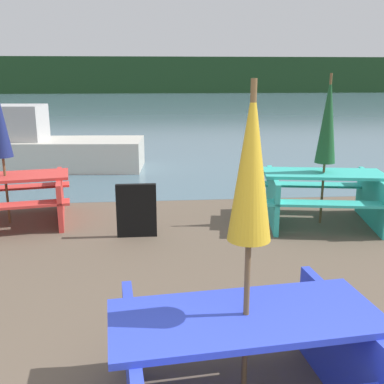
{
  "coord_description": "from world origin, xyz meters",
  "views": [
    {
      "loc": [
        -0.38,
        -0.87,
        2.21
      ],
      "look_at": [
        0.05,
        4.22,
        0.85
      ],
      "focal_mm": 42.0,
      "sensor_mm": 36.0,
      "label": 1
    }
  ],
  "objects_px": {
    "picnic_table_red": "(7,194)",
    "signboard": "(137,211)",
    "picnic_table_teal": "(322,193)",
    "umbrella_darkgreen": "(328,120)",
    "umbrella_gold": "(251,167)",
    "picnic_table_blue": "(245,355)",
    "boat": "(27,146)"
  },
  "relations": [
    {
      "from": "picnic_table_red",
      "to": "signboard",
      "type": "bearing_deg",
      "value": -21.1
    },
    {
      "from": "picnic_table_teal",
      "to": "umbrella_darkgreen",
      "type": "distance_m",
      "value": 1.08
    },
    {
      "from": "picnic_table_teal",
      "to": "signboard",
      "type": "height_order",
      "value": "picnic_table_teal"
    },
    {
      "from": "umbrella_gold",
      "to": "signboard",
      "type": "height_order",
      "value": "umbrella_gold"
    },
    {
      "from": "signboard",
      "to": "umbrella_gold",
      "type": "bearing_deg",
      "value": -76.9
    },
    {
      "from": "picnic_table_teal",
      "to": "signboard",
      "type": "distance_m",
      "value": 2.78
    },
    {
      "from": "picnic_table_blue",
      "to": "boat",
      "type": "bearing_deg",
      "value": 113.08
    },
    {
      "from": "picnic_table_red",
      "to": "boat",
      "type": "distance_m",
      "value": 4.17
    },
    {
      "from": "picnic_table_teal",
      "to": "umbrella_gold",
      "type": "bearing_deg",
      "value": -116.9
    },
    {
      "from": "picnic_table_teal",
      "to": "umbrella_darkgreen",
      "type": "bearing_deg",
      "value": 90.0
    },
    {
      "from": "picnic_table_blue",
      "to": "umbrella_darkgreen",
      "type": "bearing_deg",
      "value": 63.1
    },
    {
      "from": "picnic_table_blue",
      "to": "signboard",
      "type": "xyz_separation_m",
      "value": [
        -0.81,
        3.48,
        -0.08
      ]
    },
    {
      "from": "umbrella_gold",
      "to": "boat",
      "type": "bearing_deg",
      "value": 113.08
    },
    {
      "from": "picnic_table_blue",
      "to": "umbrella_darkgreen",
      "type": "xyz_separation_m",
      "value": [
        1.95,
        3.84,
        1.1
      ]
    },
    {
      "from": "signboard",
      "to": "picnic_table_red",
      "type": "bearing_deg",
      "value": 158.9
    },
    {
      "from": "umbrella_gold",
      "to": "signboard",
      "type": "distance_m",
      "value": 3.81
    },
    {
      "from": "umbrella_darkgreen",
      "to": "signboard",
      "type": "bearing_deg",
      "value": -172.66
    },
    {
      "from": "signboard",
      "to": "picnic_table_teal",
      "type": "bearing_deg",
      "value": 7.34
    },
    {
      "from": "picnic_table_blue",
      "to": "picnic_table_teal",
      "type": "relative_size",
      "value": 0.94
    },
    {
      "from": "boat",
      "to": "umbrella_gold",
      "type": "bearing_deg",
      "value": -63.19
    },
    {
      "from": "picnic_table_blue",
      "to": "umbrella_gold",
      "type": "distance_m",
      "value": 1.23
    },
    {
      "from": "umbrella_darkgreen",
      "to": "umbrella_gold",
      "type": "height_order",
      "value": "umbrella_darkgreen"
    },
    {
      "from": "picnic_table_red",
      "to": "umbrella_darkgreen",
      "type": "distance_m",
      "value": 4.86
    },
    {
      "from": "picnic_table_teal",
      "to": "picnic_table_red",
      "type": "distance_m",
      "value": 4.73
    },
    {
      "from": "picnic_table_teal",
      "to": "boat",
      "type": "bearing_deg",
      "value": 140.73
    },
    {
      "from": "signboard",
      "to": "picnic_table_blue",
      "type": "bearing_deg",
      "value": -76.9
    },
    {
      "from": "picnic_table_teal",
      "to": "signboard",
      "type": "relative_size",
      "value": 2.6
    },
    {
      "from": "boat",
      "to": "signboard",
      "type": "xyz_separation_m",
      "value": [
        2.74,
        -4.85,
        -0.17
      ]
    },
    {
      "from": "picnic_table_teal",
      "to": "umbrella_darkgreen",
      "type": "relative_size",
      "value": 0.88
    },
    {
      "from": "picnic_table_red",
      "to": "picnic_table_blue",
      "type": "bearing_deg",
      "value": -56.86
    },
    {
      "from": "picnic_table_teal",
      "to": "umbrella_gold",
      "type": "height_order",
      "value": "umbrella_gold"
    },
    {
      "from": "picnic_table_blue",
      "to": "boat",
      "type": "relative_size",
      "value": 0.36
    }
  ]
}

